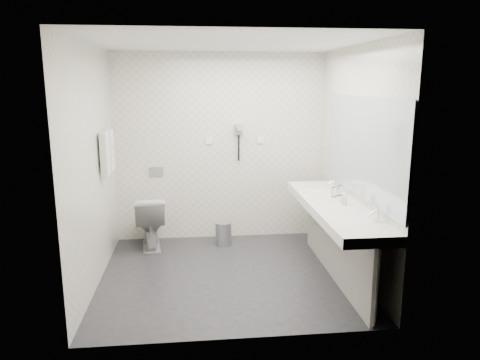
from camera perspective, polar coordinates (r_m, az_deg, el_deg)
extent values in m
plane|color=#232227|center=(5.16, -1.51, -11.86)|extent=(2.80, 2.80, 0.00)
plane|color=silver|center=(4.73, -1.69, 16.99)|extent=(2.80, 2.80, 0.00)
plane|color=silver|center=(6.07, -2.56, 4.09)|extent=(2.80, 0.00, 2.80)
plane|color=silver|center=(3.53, 0.07, -1.82)|extent=(2.80, 0.00, 2.80)
plane|color=silver|center=(4.89, -18.19, 1.52)|extent=(0.00, 2.60, 2.60)
plane|color=silver|center=(5.09, 14.32, 2.16)|extent=(0.00, 2.60, 2.60)
cube|color=white|center=(4.92, 11.83, -3.45)|extent=(0.55, 2.20, 0.10)
cube|color=gray|center=(5.05, 11.90, -8.09)|extent=(0.03, 2.15, 0.75)
cylinder|color=silver|center=(4.17, 16.76, -12.88)|extent=(0.06, 0.06, 0.75)
cylinder|color=silver|center=(6.01, 9.14, -4.70)|extent=(0.06, 0.06, 0.75)
cube|color=#B2BCC6|center=(4.87, 15.08, 4.06)|extent=(0.02, 2.20, 1.05)
ellipsoid|color=white|center=(4.32, 14.48, -5.29)|extent=(0.40, 0.31, 0.05)
ellipsoid|color=white|center=(5.51, 9.80, -1.30)|extent=(0.40, 0.31, 0.05)
cylinder|color=silver|center=(4.37, 16.94, -4.02)|extent=(0.04, 0.04, 0.15)
cylinder|color=silver|center=(5.55, 11.77, -0.34)|extent=(0.04, 0.04, 0.15)
imported|color=silver|center=(4.90, 12.84, -2.28)|extent=(0.06, 0.06, 0.11)
imported|color=silver|center=(4.85, 13.16, -2.44)|extent=(0.05, 0.05, 0.11)
cylinder|color=silver|center=(5.16, 11.82, -1.50)|extent=(0.07, 0.07, 0.11)
cylinder|color=silver|center=(5.25, 12.49, -1.29)|extent=(0.08, 0.08, 0.11)
imported|color=white|center=(5.99, -11.33, -5.16)|extent=(0.46, 0.71, 0.69)
cube|color=#B2B5BA|center=(6.12, -10.50, 1.11)|extent=(0.18, 0.02, 0.12)
cylinder|color=#B2B5BA|center=(5.99, -2.11, -6.86)|extent=(0.26, 0.26, 0.30)
cylinder|color=#B2B5BA|center=(5.94, -2.12, -5.44)|extent=(0.21, 0.21, 0.02)
cylinder|color=silver|center=(5.37, -16.68, 5.76)|extent=(0.02, 0.62, 0.02)
cube|color=silver|center=(5.26, -16.70, 3.22)|extent=(0.07, 0.24, 0.48)
cube|color=silver|center=(5.53, -16.18, 3.67)|extent=(0.07, 0.24, 0.48)
cube|color=gray|center=(6.03, -0.18, 6.44)|extent=(0.10, 0.04, 0.14)
cylinder|color=gray|center=(5.96, -0.11, 6.66)|extent=(0.08, 0.14, 0.08)
cylinder|color=black|center=(6.05, -0.16, 4.07)|extent=(0.02, 0.02, 0.35)
cube|color=white|center=(6.04, -3.99, 4.99)|extent=(0.09, 0.02, 0.09)
cube|color=white|center=(6.11, 2.62, 5.08)|extent=(0.09, 0.02, 0.09)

